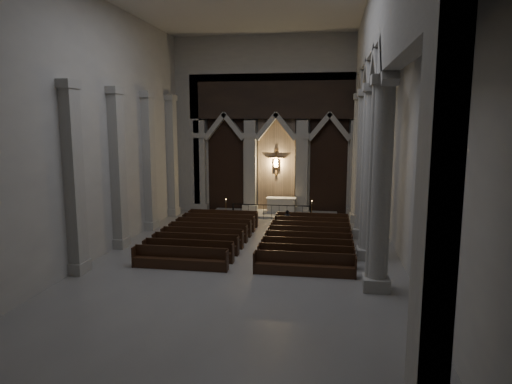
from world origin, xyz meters
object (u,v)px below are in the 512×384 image
at_px(altar, 281,205).
at_px(candle_stand_right, 312,215).
at_px(altar_rail, 271,209).
at_px(candle_stand_left, 226,212).
at_px(pews, 256,240).
at_px(worshipper, 287,220).

bearing_deg(altar, candle_stand_right, -34.51).
bearing_deg(altar_rail, candle_stand_right, 5.62).
bearing_deg(candle_stand_left, altar_rail, -5.89).
relative_size(altar_rail, pews, 0.53).
xyz_separation_m(altar, pews, (-0.46, -8.03, -0.35)).
bearing_deg(candle_stand_right, candle_stand_left, 179.35).
bearing_deg(pews, altar, 86.71).
bearing_deg(pews, worshipper, 71.11).
xyz_separation_m(candle_stand_left, worshipper, (4.37, -2.90, 0.26)).
height_order(candle_stand_right, worshipper, candle_stand_right).
bearing_deg(candle_stand_left, candle_stand_right, -0.65).
distance_m(altar, worshipper, 4.37).
distance_m(candle_stand_left, candle_stand_right, 5.69).
relative_size(candle_stand_left, pews, 0.13).
bearing_deg(altar, pews, -93.29).
relative_size(altar, worshipper, 1.71).
distance_m(candle_stand_right, worshipper, 3.13).
distance_m(altar_rail, candle_stand_left, 3.13).
height_order(candle_stand_right, pews, candle_stand_right).
bearing_deg(pews, altar_rail, 90.00).
bearing_deg(pews, candle_stand_right, 68.47).
xyz_separation_m(candle_stand_left, candle_stand_right, (5.69, -0.06, 0.02)).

